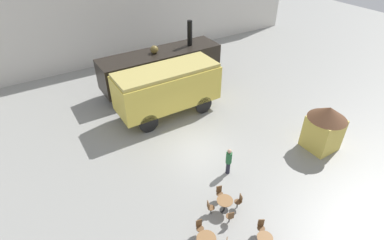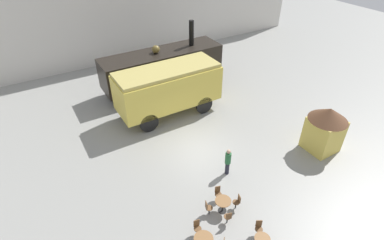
{
  "view_description": "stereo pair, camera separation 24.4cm",
  "coord_description": "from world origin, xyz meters",
  "px_view_note": "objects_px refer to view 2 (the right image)",
  "views": [
    {
      "loc": [
        -7.96,
        -12.15,
        12.49
      ],
      "look_at": [
        0.16,
        1.0,
        1.6
      ],
      "focal_mm": 28.0,
      "sensor_mm": 36.0,
      "label": 1
    },
    {
      "loc": [
        -7.75,
        -12.27,
        12.49
      ],
      "look_at": [
        0.16,
        1.0,
        1.6
      ],
      "focal_mm": 28.0,
      "sensor_mm": 36.0,
      "label": 2
    }
  ],
  "objects_px": {
    "cafe_chair_0": "(208,207)",
    "passenger_coach_vintage": "(168,87)",
    "ticket_kiosk": "(325,127)",
    "steam_locomotive": "(163,65)",
    "visitor_person": "(228,161)",
    "cafe_table_near": "(223,203)"
  },
  "relations": [
    {
      "from": "cafe_table_near",
      "to": "visitor_person",
      "type": "xyz_separation_m",
      "value": [
        1.76,
        2.02,
        0.37
      ]
    },
    {
      "from": "visitor_person",
      "to": "steam_locomotive",
      "type": "bearing_deg",
      "value": 82.23
    },
    {
      "from": "cafe_table_near",
      "to": "cafe_chair_0",
      "type": "bearing_deg",
      "value": 163.4
    },
    {
      "from": "steam_locomotive",
      "to": "ticket_kiosk",
      "type": "relative_size",
      "value": 3.37
    },
    {
      "from": "passenger_coach_vintage",
      "to": "ticket_kiosk",
      "type": "height_order",
      "value": "passenger_coach_vintage"
    },
    {
      "from": "visitor_person",
      "to": "ticket_kiosk",
      "type": "xyz_separation_m",
      "value": [
        6.39,
        -1.21,
        0.71
      ]
    },
    {
      "from": "steam_locomotive",
      "to": "ticket_kiosk",
      "type": "distance_m",
      "value": 13.37
    },
    {
      "from": "cafe_table_near",
      "to": "cafe_chair_0",
      "type": "relative_size",
      "value": 0.93
    },
    {
      "from": "passenger_coach_vintage",
      "to": "visitor_person",
      "type": "height_order",
      "value": "passenger_coach_vintage"
    },
    {
      "from": "steam_locomotive",
      "to": "passenger_coach_vintage",
      "type": "xyz_separation_m",
      "value": [
        -1.49,
        -3.92,
        0.29
      ]
    },
    {
      "from": "steam_locomotive",
      "to": "cafe_chair_0",
      "type": "distance_m",
      "value": 13.73
    },
    {
      "from": "ticket_kiosk",
      "to": "cafe_chair_0",
      "type": "bearing_deg",
      "value": -176.17
    },
    {
      "from": "cafe_table_near",
      "to": "cafe_chair_0",
      "type": "height_order",
      "value": "cafe_chair_0"
    },
    {
      "from": "steam_locomotive",
      "to": "passenger_coach_vintage",
      "type": "bearing_deg",
      "value": -110.76
    },
    {
      "from": "ticket_kiosk",
      "to": "steam_locomotive",
      "type": "bearing_deg",
      "value": 111.31
    },
    {
      "from": "passenger_coach_vintage",
      "to": "ticket_kiosk",
      "type": "bearing_deg",
      "value": -53.37
    },
    {
      "from": "cafe_chair_0",
      "to": "cafe_table_near",
      "type": "bearing_deg",
      "value": 0.0
    },
    {
      "from": "cafe_chair_0",
      "to": "passenger_coach_vintage",
      "type": "bearing_deg",
      "value": 90.95
    },
    {
      "from": "cafe_chair_0",
      "to": "ticket_kiosk",
      "type": "xyz_separation_m",
      "value": [
        8.9,
        0.6,
        1.16
      ]
    },
    {
      "from": "steam_locomotive",
      "to": "cafe_table_near",
      "type": "xyz_separation_m",
      "value": [
        -3.3,
        -13.27,
        -1.35
      ]
    },
    {
      "from": "steam_locomotive",
      "to": "cafe_chair_0",
      "type": "xyz_separation_m",
      "value": [
        -4.04,
        -13.04,
        -1.42
      ]
    },
    {
      "from": "cafe_table_near",
      "to": "ticket_kiosk",
      "type": "relative_size",
      "value": 0.27
    }
  ]
}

